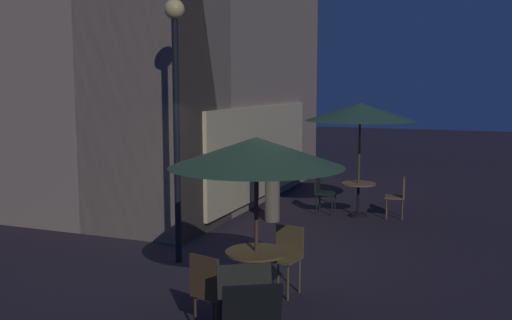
{
  "coord_description": "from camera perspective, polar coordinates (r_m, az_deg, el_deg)",
  "views": [
    {
      "loc": [
        -7.74,
        -3.47,
        2.79
      ],
      "look_at": [
        1.52,
        0.19,
        1.5
      ],
      "focal_mm": 40.8,
      "sensor_mm": 36.0,
      "label": 1
    }
  ],
  "objects": [
    {
      "name": "patio_umbrella_1",
      "position": [
        12.37,
        10.17,
        4.63
      ],
      "size": [
        2.31,
        2.31,
        2.41
      ],
      "color": "black",
      "rests_on": "ground"
    },
    {
      "name": "cafe_chair_2",
      "position": [
        12.69,
        6.49,
        -2.9
      ],
      "size": [
        0.45,
        0.45,
        0.87
      ],
      "rotation": [
        0.0,
        0.0,
        -1.51
      ],
      "color": "black",
      "rests_on": "ground"
    },
    {
      "name": "cafe_chair_1",
      "position": [
        6.62,
        -4.56,
        -12.31
      ],
      "size": [
        0.49,
        0.49,
        0.93
      ],
      "rotation": [
        0.0,
        0.0,
        -0.26
      ],
      "color": "#51371E",
      "rests_on": "ground"
    },
    {
      "name": "patio_umbrella_0",
      "position": [
        6.97,
        0.03,
        0.69
      ],
      "size": [
        2.14,
        2.14,
        2.17
      ],
      "color": "black",
      "rests_on": "ground"
    },
    {
      "name": "patron_standing_0",
      "position": [
        11.87,
        1.61,
        -2.13
      ],
      "size": [
        0.36,
        0.36,
        1.65
      ],
      "rotation": [
        0.0,
        0.0,
        0.82
      ],
      "color": "#746752",
      "rests_on": "ground"
    },
    {
      "name": "ground_plane",
      "position": [
        8.93,
        -2.51,
        -10.81
      ],
      "size": [
        60.0,
        60.0,
        0.0
      ],
      "primitive_type": "plane",
      "color": "#272029"
    },
    {
      "name": "cafe_building",
      "position": [
        13.56,
        -9.87,
        11.43
      ],
      "size": [
        8.6,
        7.19,
        7.55
      ],
      "color": "gray",
      "rests_on": "ground"
    },
    {
      "name": "cafe_chair_0",
      "position": [
        7.9,
        2.97,
        -9.0
      ],
      "size": [
        0.47,
        0.47,
        0.9
      ],
      "rotation": [
        0.0,
        0.0,
        2.97
      ],
      "color": "brown",
      "rests_on": "ground"
    },
    {
      "name": "cafe_table_0",
      "position": [
        7.27,
        0.03,
        -10.4
      ],
      "size": [
        0.77,
        0.77,
        0.76
      ],
      "color": "black",
      "rests_on": "ground"
    },
    {
      "name": "street_lamp_near_corner",
      "position": [
        9.02,
        -7.87,
        7.2
      ],
      "size": [
        0.31,
        0.31,
        4.07
      ],
      "color": "black",
      "rests_on": "ground"
    },
    {
      "name": "cafe_chair_3",
      "position": [
        12.54,
        13.85,
        -3.22
      ],
      "size": [
        0.45,
        0.45,
        0.87
      ],
      "rotation": [
        0.0,
        0.0,
        1.7
      ],
      "color": "brown",
      "rests_on": "ground"
    },
    {
      "name": "cafe_table_1",
      "position": [
        12.56,
        9.99,
        -3.11
      ],
      "size": [
        0.73,
        0.73,
        0.72
      ],
      "color": "black",
      "rests_on": "ground"
    }
  ]
}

